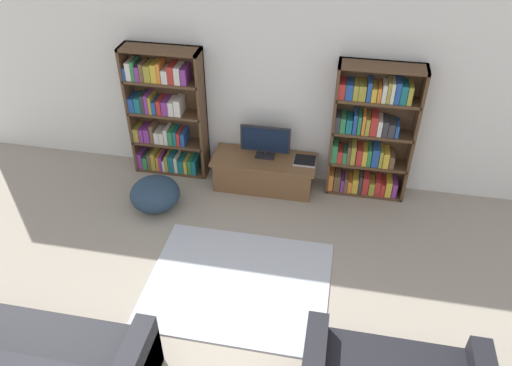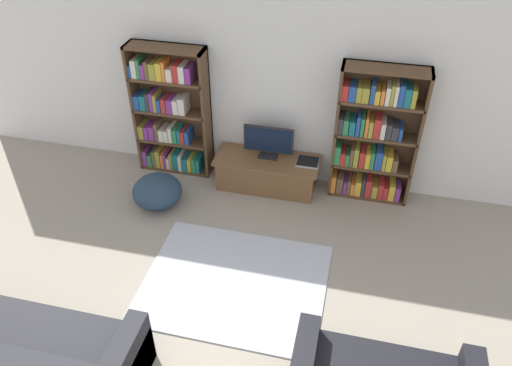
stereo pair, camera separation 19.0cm
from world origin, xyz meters
TOP-DOWN VIEW (x-y plane):
  - wall_back at (0.00, 4.23)m, footprint 8.80×0.06m
  - bookshelf_left at (-1.43, 4.05)m, footprint 1.00×0.30m
  - bookshelf_right at (1.20, 4.05)m, footprint 1.00×0.30m
  - tv_stand at (-0.08, 3.90)m, footprint 1.34×0.54m
  - television at (-0.08, 3.96)m, footprint 0.64×0.16m
  - laptop at (0.44, 3.94)m, footprint 0.28×0.25m
  - area_rug at (-0.05, 2.15)m, footprint 1.92×1.54m
  - couch_left_sectional at (-1.54, 0.66)m, footprint 2.04×0.86m
  - beanbag_ottoman at (-1.35, 3.22)m, footprint 0.62×0.62m

SIDE VIEW (x-z plane):
  - area_rug at x=-0.05m, z-range 0.00..0.02m
  - beanbag_ottoman at x=-1.35m, z-range 0.00..0.40m
  - tv_stand at x=-0.08m, z-range 0.00..0.43m
  - couch_left_sectional at x=-1.54m, z-range -0.14..0.72m
  - laptop at x=0.44m, z-range 0.43..0.46m
  - television at x=-0.08m, z-range 0.44..0.88m
  - bookshelf_right at x=1.20m, z-range -0.04..1.73m
  - bookshelf_left at x=-1.43m, z-range -0.03..1.74m
  - wall_back at x=0.00m, z-range 0.00..2.60m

